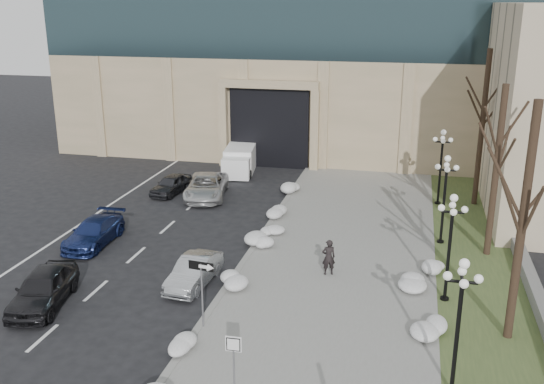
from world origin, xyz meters
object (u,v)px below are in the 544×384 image
Objects in this scene: car_b at (194,272)px; lamppost_a at (460,309)px; car_c at (94,232)px; car_e at (171,184)px; lamppost_d at (441,157)px; one_way_sign at (205,275)px; box_truck at (240,159)px; pedestrian at (329,257)px; lamppost_b at (451,234)px; keep_sign at (234,355)px; car_a at (43,288)px; lamppost_c at (445,188)px; car_d at (206,186)px.

car_b is 12.39m from lamppost_a.
car_c reaches higher than car_e.
one_way_sign is at bearing -117.12° from lamppost_d.
lamppost_d is at bearing -27.21° from box_truck.
lamppost_d reaches higher than car_c.
car_c is at bearing -25.08° from pedestrian.
keep_sign is at bearing -127.98° from lamppost_b.
lamppost_c reaches higher than car_a.
pedestrian is (9.34, -9.88, 0.24)m from car_d.
car_e is 22.45m from keep_sign.
lamppost_a reaches higher than car_c.
lamppost_b reaches higher than car_d.
lamppost_b and lamppost_c have the same top height.
lamppost_a reaches higher than keep_sign.
car_d is 1.10× the size of lamppost_d.
pedestrian is at bearing -6.34° from car_c.
pedestrian is (11.08, 5.46, 0.20)m from car_a.
lamppost_d reaches higher than car_d.
car_a is 6.30m from car_b.
car_c is 0.86× the size of car_d.
pedestrian is 0.28× the size of box_truck.
box_truck is at bearing 161.35° from lamppost_d.
one_way_sign is 0.59× the size of lamppost_b.
car_e is at bearing 146.16° from lamppost_b.
lamppost_a is 1.00× the size of lamppost_d.
car_e is at bearing 133.52° from lamppost_a.
lamppost_a is 19.50m from lamppost_d.
car_e is at bearing 120.28° from car_b.
car_d is at bearing 142.31° from lamppost_b.
lamppost_c is (16.98, -4.88, 2.45)m from car_e.
lamppost_d is (16.21, 17.17, 2.31)m from car_a.
one_way_sign is at bearing -59.04° from car_b.
car_d is 21.21m from keep_sign.
lamppost_b is (8.96, 4.50, 0.74)m from one_way_sign.
car_c is 1.91× the size of keep_sign.
car_a is 1.16× the size of car_b.
car_d is 6.60m from box_truck.
lamppost_c is at bearing 38.24° from car_b.
keep_sign is at bearing -107.18° from lamppost_d.
car_b is 2.29× the size of pedestrian.
one_way_sign is 0.59× the size of lamppost_d.
car_d is 2.53m from car_e.
lamppost_c is (16.21, 10.67, 2.31)m from car_a.
one_way_sign reaches higher than keep_sign.
lamppost_c is (14.10, -11.26, 2.18)m from box_truck.
lamppost_c reaches higher than one_way_sign.
box_truck is (0.36, 6.59, 0.17)m from car_d.
one_way_sign is 14.21m from lamppost_c.
one_way_sign is (8.56, -6.85, 1.68)m from car_c.
lamppost_c reaches higher than box_truck.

